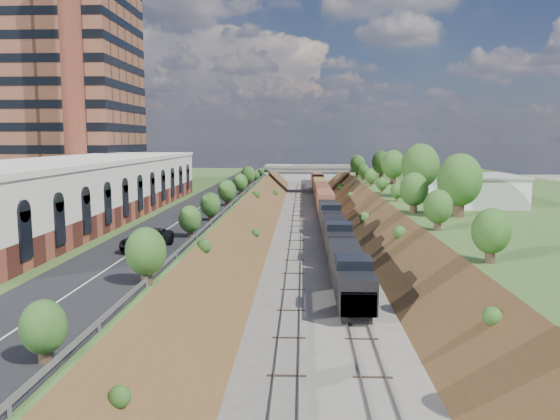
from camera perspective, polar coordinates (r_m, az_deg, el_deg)
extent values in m
cube|color=#435B25|center=(91.86, -17.58, -0.29)|extent=(44.00, 180.00, 5.00)
cube|color=#435B25|center=(93.06, 24.24, -0.50)|extent=(44.00, 180.00, 5.00)
cube|color=brown|center=(87.23, -3.79, -2.01)|extent=(10.00, 180.00, 10.00)
cube|color=brown|center=(87.65, 10.67, -2.08)|extent=(10.00, 180.00, 10.00)
cube|color=gray|center=(86.72, 1.74, -1.99)|extent=(1.58, 180.00, 0.18)
cube|color=gray|center=(86.82, 5.18, -2.01)|extent=(1.58, 180.00, 0.18)
cube|color=black|center=(87.15, -6.76, 1.30)|extent=(8.00, 180.00, 0.10)
cube|color=#99999E|center=(86.54, -4.08, 1.62)|extent=(0.06, 171.00, 0.30)
cube|color=brown|center=(69.27, -19.97, 0.21)|extent=(14.00, 62.00, 2.20)
cube|color=beige|center=(68.96, -20.09, 2.89)|extent=(14.00, 62.00, 4.30)
cube|color=beige|center=(68.83, -20.18, 4.88)|extent=(14.30, 62.30, 0.50)
cube|color=brown|center=(107.11, -21.56, 13.74)|extent=(22.00, 22.00, 44.00)
cylinder|color=brown|center=(89.14, -20.92, 13.86)|extent=(3.20, 3.20, 40.00)
cube|color=gray|center=(148.30, -1.42, 3.09)|extent=(1.50, 8.00, 6.20)
cube|color=gray|center=(148.56, 7.48, 3.03)|extent=(1.50, 8.00, 6.20)
cube|color=gray|center=(147.78, 3.04, 4.27)|extent=(24.00, 8.00, 1.00)
cube|color=gray|center=(143.75, 3.06, 4.50)|extent=(24.00, 0.30, 0.80)
cube|color=gray|center=(151.74, 3.02, 4.65)|extent=(24.00, 0.30, 0.80)
cube|color=silver|center=(81.86, 20.30, 1.87)|extent=(9.00, 12.00, 4.00)
cube|color=silver|center=(102.84, 16.28, 2.95)|extent=(8.00, 10.00, 3.60)
cylinder|color=#473323|center=(68.62, 18.16, 0.40)|extent=(1.30, 1.30, 2.62)
ellipsoid|color=#2C5C20|center=(68.33, 18.27, 3.02)|extent=(5.25, 5.25, 6.30)
cylinder|color=#473323|center=(47.45, -9.99, -3.18)|extent=(0.66, 0.66, 1.22)
ellipsoid|color=#2C5C20|center=(47.21, -10.03, -1.42)|extent=(2.45, 2.45, 2.94)
cube|color=black|center=(45.24, 7.82, -10.40)|extent=(2.40, 4.00, 0.90)
cube|color=black|center=(50.40, 7.23, -6.32)|extent=(2.97, 17.82, 2.86)
cube|color=black|center=(43.41, 8.04, -9.31)|extent=(2.73, 3.00, 1.80)
cube|color=silver|center=(43.14, 8.07, -8.04)|extent=(2.73, 3.00, 0.15)
cube|color=black|center=(45.72, 7.73, -5.47)|extent=(2.91, 3.10, 0.90)
cube|color=black|center=(68.78, 5.92, -2.61)|extent=(2.97, 17.82, 2.86)
cube|color=black|center=(87.35, 5.17, -0.47)|extent=(2.97, 17.82, 2.86)
cube|color=brown|center=(144.41, 4.08, 2.79)|extent=(2.97, 95.09, 3.56)
imported|color=black|center=(47.10, -13.74, -2.96)|extent=(3.65, 6.35, 1.67)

